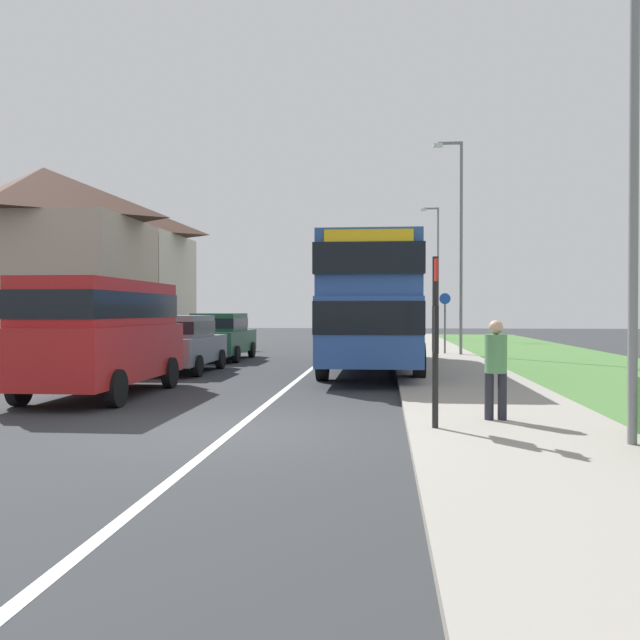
# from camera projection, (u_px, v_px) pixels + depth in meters

# --- Properties ---
(ground_plane) EXTENTS (120.00, 120.00, 0.00)m
(ground_plane) POSITION_uv_depth(u_px,v_px,m) (234.00, 431.00, 10.15)
(ground_plane) COLOR #2D3033
(lane_marking_centre) EXTENTS (0.14, 60.00, 0.01)m
(lane_marking_centre) POSITION_uv_depth(u_px,v_px,m) (300.00, 378.00, 18.11)
(lane_marking_centre) COLOR silver
(lane_marking_centre) RESTS_ON ground_plane
(pavement_near_side) EXTENTS (3.20, 68.00, 0.12)m
(pavement_near_side) POSITION_uv_depth(u_px,v_px,m) (467.00, 386.00, 15.72)
(pavement_near_side) COLOR gray
(pavement_near_side) RESTS_ON ground_plane
(double_decker_bus) EXTENTS (2.80, 10.62, 3.70)m
(double_decker_bus) POSITION_uv_depth(u_px,v_px,m) (373.00, 300.00, 20.26)
(double_decker_bus) COLOR #284C93
(double_decker_bus) RESTS_ON ground_plane
(parked_van_red) EXTENTS (2.11, 5.14, 2.45)m
(parked_van_red) POSITION_uv_depth(u_px,v_px,m) (102.00, 328.00, 14.26)
(parked_van_red) COLOR #B21E1E
(parked_van_red) RESTS_ON ground_plane
(parked_car_grey) EXTENTS (2.01, 4.21, 1.68)m
(parked_car_grey) POSITION_uv_depth(u_px,v_px,m) (179.00, 341.00, 19.74)
(parked_car_grey) COLOR slate
(parked_car_grey) RESTS_ON ground_plane
(parked_car_dark_green) EXTENTS (1.93, 4.49, 1.72)m
(parked_car_dark_green) POSITION_uv_depth(u_px,v_px,m) (221.00, 334.00, 24.75)
(parked_car_dark_green) COLOR #19472D
(parked_car_dark_green) RESTS_ON ground_plane
(pedestrian_at_stop) EXTENTS (0.34, 0.34, 1.67)m
(pedestrian_at_stop) POSITION_uv_depth(u_px,v_px,m) (496.00, 365.00, 10.43)
(pedestrian_at_stop) COLOR #23232D
(pedestrian_at_stop) RESTS_ON ground_plane
(bus_stop_sign) EXTENTS (0.09, 0.52, 2.60)m
(bus_stop_sign) POSITION_uv_depth(u_px,v_px,m) (435.00, 330.00, 9.72)
(bus_stop_sign) COLOR black
(bus_stop_sign) RESTS_ON ground_plane
(cycle_route_sign) EXTENTS (0.44, 0.08, 2.52)m
(cycle_route_sign) POSITION_uv_depth(u_px,v_px,m) (445.00, 321.00, 26.75)
(cycle_route_sign) COLOR slate
(cycle_route_sign) RESTS_ON ground_plane
(street_lamp_near) EXTENTS (1.14, 0.20, 7.91)m
(street_lamp_near) POSITION_uv_depth(u_px,v_px,m) (626.00, 98.00, 8.49)
(street_lamp_near) COLOR slate
(street_lamp_near) RESTS_ON ground_plane
(street_lamp_mid) EXTENTS (1.14, 0.20, 8.40)m
(street_lamp_mid) POSITION_uv_depth(u_px,v_px,m) (459.00, 235.00, 26.21)
(street_lamp_mid) COLOR slate
(street_lamp_mid) RESTS_ON ground_plane
(street_lamp_far) EXTENTS (1.14, 0.20, 8.18)m
(street_lamp_far) POSITION_uv_depth(u_px,v_px,m) (436.00, 265.00, 41.50)
(street_lamp_far) COLOR slate
(street_lamp_far) RESTS_ON ground_plane
(house_terrace_far_side) EXTENTS (7.80, 12.62, 7.87)m
(house_terrace_far_side) POSITION_uv_depth(u_px,v_px,m) (78.00, 266.00, 31.57)
(house_terrace_far_side) COLOR tan
(house_terrace_far_side) RESTS_ON ground_plane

